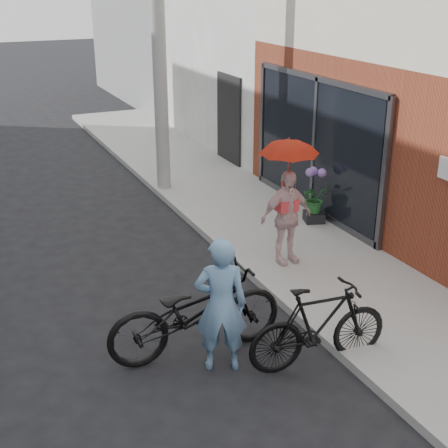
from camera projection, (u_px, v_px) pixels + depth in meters
ground at (246, 348)px, 7.67m from camera, size 80.00×80.00×0.00m
sidewalk at (306, 252)px, 10.16m from camera, size 2.20×24.00×0.12m
curb at (242, 265)px, 9.70m from camera, size 0.12×24.00×0.12m
plaster_building at (336, 5)px, 16.76m from camera, size 8.00×6.00×7.00m
utility_pole at (158, 18)px, 11.85m from camera, size 0.28×0.28×7.00m
officer at (221, 305)px, 7.00m from camera, size 0.70×0.59×1.64m
bike_left at (196, 312)px, 7.36m from camera, size 2.19×0.84×1.13m
bike_right at (319, 326)px, 7.16m from camera, size 1.77×0.66×1.04m
kimono_woman at (286, 217)px, 9.43m from camera, size 0.88×0.40×1.47m
parasol at (289, 146)px, 9.01m from camera, size 0.85×0.85×0.75m
planter at (314, 217)px, 11.23m from camera, size 0.43×0.43×0.18m
potted_plant at (315, 198)px, 11.10m from camera, size 0.48×0.41×0.53m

